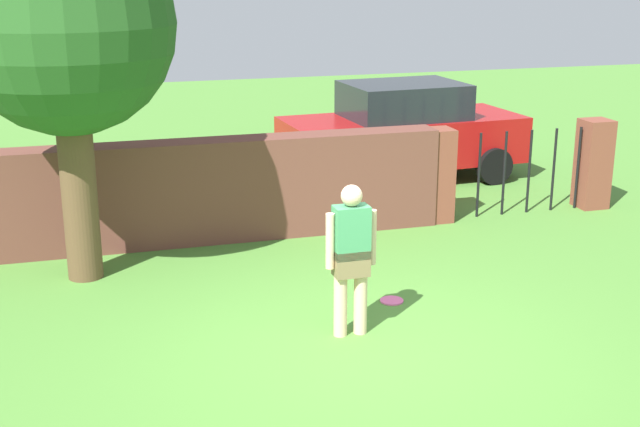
{
  "coord_description": "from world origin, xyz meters",
  "views": [
    {
      "loc": [
        -2.56,
        -7.45,
        3.79
      ],
      "look_at": [
        0.01,
        1.47,
        1.0
      ],
      "focal_mm": 47.78,
      "sensor_mm": 36.0,
      "label": 1
    }
  ],
  "objects_px": {
    "frisbee_pink": "(392,301)",
    "tree": "(65,29)",
    "car": "(403,132)",
    "person": "(351,253)"
  },
  "relations": [
    {
      "from": "car",
      "to": "frisbee_pink",
      "type": "height_order",
      "value": "car"
    },
    {
      "from": "tree",
      "to": "car",
      "type": "xyz_separation_m",
      "value": [
        5.53,
        3.47,
        -2.16
      ]
    },
    {
      "from": "tree",
      "to": "car",
      "type": "relative_size",
      "value": 1.01
    },
    {
      "from": "person",
      "to": "car",
      "type": "relative_size",
      "value": 0.38
    },
    {
      "from": "frisbee_pink",
      "to": "car",
      "type": "bearing_deg",
      "value": 67.59
    },
    {
      "from": "frisbee_pink",
      "to": "person",
      "type": "bearing_deg",
      "value": -136.09
    },
    {
      "from": "person",
      "to": "frisbee_pink",
      "type": "xyz_separation_m",
      "value": [
        0.73,
        0.71,
        -0.89
      ]
    },
    {
      "from": "person",
      "to": "tree",
      "type": "bearing_deg",
      "value": 136.15
    },
    {
      "from": "frisbee_pink",
      "to": "tree",
      "type": "bearing_deg",
      "value": 152.0
    },
    {
      "from": "person",
      "to": "car",
      "type": "distance_m",
      "value": 6.63
    }
  ]
}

